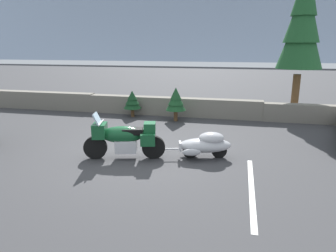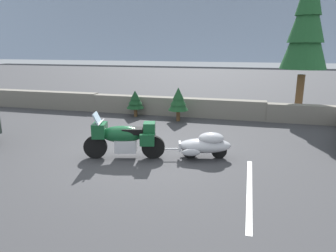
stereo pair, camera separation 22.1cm
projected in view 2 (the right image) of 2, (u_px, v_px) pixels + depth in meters
name	position (u px, v px, depth m)	size (l,w,h in m)	color
ground_plane	(133.00, 155.00, 9.12)	(80.00, 80.00, 0.00)	#38383A
stone_guard_wall	(163.00, 106.00, 14.29)	(24.00, 0.57, 0.88)	slate
distant_ridgeline	(241.00, 30.00, 96.48)	(240.00, 80.00, 16.00)	#8C9EB7
touring_motorcycle	(124.00, 137.00, 8.70)	(2.27, 1.08, 1.33)	black
car_shaped_trailer	(205.00, 144.00, 8.74)	(2.22, 1.06, 0.76)	black
pine_tree_tall	(307.00, 21.00, 12.85)	(1.92, 1.92, 6.61)	brown
pine_sapling_near	(178.00, 100.00, 13.00)	(0.86, 0.86, 1.44)	brown
pine_sapling_farther	(135.00, 100.00, 13.88)	(0.80, 0.80, 1.19)	brown
parking_stripe_marker	(249.00, 190.00, 6.89)	(0.12, 3.60, 0.01)	silver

